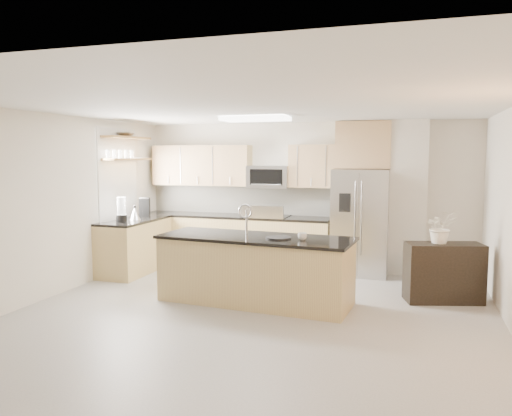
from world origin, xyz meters
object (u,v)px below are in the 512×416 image
(refrigerator, at_px, (360,222))
(blender, at_px, (121,211))
(platter, at_px, (278,238))
(kettle, at_px, (135,213))
(coffee_maker, at_px, (144,208))
(island, at_px, (255,269))
(credenza, at_px, (444,273))
(range, at_px, (267,241))
(microwave, at_px, (269,177))
(flower_vase, at_px, (441,219))
(bowl, at_px, (126,134))
(cup, at_px, (302,236))

(refrigerator, xyz_separation_m, blender, (-3.73, -1.40, 0.21))
(platter, xyz_separation_m, kettle, (-2.83, 1.11, 0.10))
(platter, xyz_separation_m, coffee_maker, (-2.90, 1.55, 0.15))
(island, distance_m, platter, 0.58)
(credenza, bearing_deg, blender, 165.31)
(range, xyz_separation_m, coffee_maker, (-2.09, -0.67, 0.61))
(range, xyz_separation_m, microwave, (0.00, 0.12, 1.16))
(credenza, bearing_deg, kettle, 161.53)
(kettle, relative_size, flower_vase, 0.35)
(microwave, distance_m, kettle, 2.45)
(microwave, xyz_separation_m, blender, (-2.07, -1.57, -0.53))
(island, distance_m, credenza, 2.59)
(credenza, distance_m, platter, 2.35)
(microwave, relative_size, kettle, 3.13)
(refrigerator, height_order, blender, refrigerator)
(platter, height_order, bowl, bowl)
(island, height_order, flower_vase, flower_vase)
(island, xyz_separation_m, platter, (0.34, -0.07, 0.46))
(microwave, height_order, credenza, microwave)
(range, bearing_deg, bowl, -156.77)
(refrigerator, bearing_deg, range, 178.40)
(microwave, bearing_deg, blender, -142.84)
(bowl, relative_size, flower_vase, 0.53)
(coffee_maker, distance_m, bowl, 1.34)
(cup, height_order, blender, blender)
(island, bearing_deg, range, 106.55)
(credenza, bearing_deg, microwave, 137.45)
(range, xyz_separation_m, bowl, (-2.25, -0.97, 1.91))
(range, bearing_deg, credenza, -24.82)
(microwave, distance_m, credenza, 3.50)
(blender, distance_m, flower_vase, 4.94)
(platter, bearing_deg, kettle, 158.66)
(cup, bearing_deg, blender, 166.03)
(refrigerator, xyz_separation_m, island, (-1.20, -2.11, -0.43))
(refrigerator, relative_size, island, 0.66)
(island, height_order, bowl, bowl)
(credenza, height_order, flower_vase, flower_vase)
(cup, height_order, platter, cup)
(blender, relative_size, bowl, 1.15)
(bowl, bearing_deg, kettle, -34.55)
(bowl, bearing_deg, credenza, -4.30)
(refrigerator, bearing_deg, credenza, -45.86)
(kettle, bearing_deg, range, 28.96)
(range, height_order, kettle, kettle)
(cup, relative_size, platter, 0.36)
(platter, height_order, coffee_maker, coffee_maker)
(island, relative_size, bowl, 7.51)
(island, relative_size, flower_vase, 3.96)
(island, xyz_separation_m, bowl, (-2.71, 1.19, 1.92))
(microwave, distance_m, blender, 2.66)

